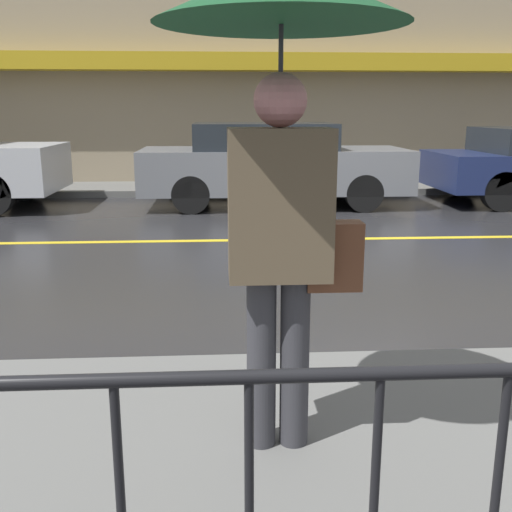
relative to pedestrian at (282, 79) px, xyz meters
name	(u,v)px	position (x,y,z in m)	size (l,w,h in m)	color
ground_plane	(358,239)	(1.54, 5.04, -1.76)	(80.00, 80.00, 0.00)	#262628
sidewalk_far	(306,188)	(1.54, 9.85, -1.69)	(28.00, 1.62, 0.13)	#60605E
lane_marking	(358,239)	(1.54, 5.04, -1.75)	(25.20, 0.12, 0.01)	gold
building_storefront	(302,41)	(1.54, 10.79, 1.31)	(28.00, 0.85, 6.18)	gray
pedestrian	(282,79)	(0.00, 0.00, 0.00)	(1.03, 1.03, 2.07)	#333338
car_grey	(272,163)	(0.66, 7.93, -1.02)	(4.57, 1.78, 1.42)	slate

